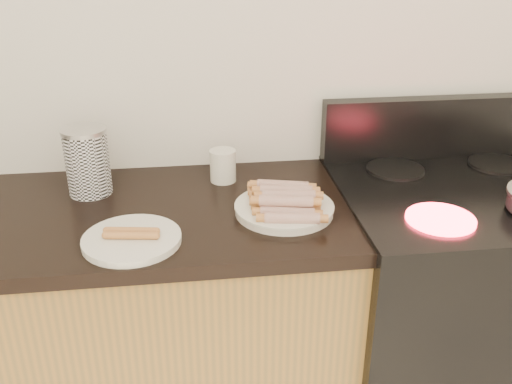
{
  "coord_description": "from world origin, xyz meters",
  "views": [
    {
      "loc": [
        -0.04,
        0.26,
        1.61
      ],
      "look_at": [
        0.14,
        1.62,
        0.97
      ],
      "focal_mm": 40.0,
      "sensor_mm": 36.0,
      "label": 1
    }
  ],
  "objects": [
    {
      "name": "burner_far_left",
      "position": [
        0.61,
        1.84,
        0.92
      ],
      "size": [
        0.18,
        0.18,
        0.01
      ],
      "primitive_type": "cylinder",
      "color": "black",
      "rests_on": "stove"
    },
    {
      "name": "wall_back",
      "position": [
        0.0,
        2.0,
        1.3
      ],
      "size": [
        4.0,
        0.04,
        2.6
      ],
      "primitive_type": "cube",
      "color": "silver",
      "rests_on": "ground"
    },
    {
      "name": "stove",
      "position": [
        0.78,
        1.68,
        0.46
      ],
      "size": [
        0.76,
        0.65,
        0.91
      ],
      "color": "black",
      "rests_on": "floor"
    },
    {
      "name": "burner_near_left",
      "position": [
        0.61,
        1.51,
        0.92
      ],
      "size": [
        0.18,
        0.18,
        0.01
      ],
      "primitive_type": "cylinder",
      "color": "#FF1E2D",
      "rests_on": "stove"
    },
    {
      "name": "main_plate",
      "position": [
        0.22,
        1.62,
        0.91
      ],
      "size": [
        0.35,
        0.35,
        0.02
      ],
      "primitive_type": "cylinder",
      "rotation": [
        0.0,
        0.0,
        0.41
      ],
      "color": "white",
      "rests_on": "counter_slab"
    },
    {
      "name": "plain_sausages",
      "position": [
        -0.18,
        1.51,
        0.93
      ],
      "size": [
        0.13,
        0.06,
        0.02
      ],
      "rotation": [
        0.0,
        0.0,
        -0.15
      ],
      "color": "#B85D38",
      "rests_on": "side_plate"
    },
    {
      "name": "hotdog_pile",
      "position": [
        0.22,
        1.62,
        0.94
      ],
      "size": [
        0.14,
        0.25,
        0.06
      ],
      "rotation": [
        0.0,
        0.0,
        -0.21
      ],
      "color": "maroon",
      "rests_on": "main_plate"
    },
    {
      "name": "canister",
      "position": [
        -0.32,
        1.82,
        1.0
      ],
      "size": [
        0.13,
        0.13,
        0.2
      ],
      "rotation": [
        0.0,
        0.0,
        -0.34
      ],
      "color": "white",
      "rests_on": "counter_slab"
    },
    {
      "name": "mug",
      "position": [
        0.07,
        1.86,
        0.95
      ],
      "size": [
        0.08,
        0.08,
        0.1
      ],
      "primitive_type": "cylinder",
      "rotation": [
        0.0,
        0.0,
        -0.04
      ],
      "color": "white",
      "rests_on": "counter_slab"
    },
    {
      "name": "burner_far_right",
      "position": [
        0.95,
        1.84,
        0.92
      ],
      "size": [
        0.18,
        0.18,
        0.01
      ],
      "primitive_type": "cylinder",
      "color": "black",
      "rests_on": "stove"
    },
    {
      "name": "side_plate",
      "position": [
        -0.18,
        1.51,
        0.91
      ],
      "size": [
        0.27,
        0.27,
        0.02
      ],
      "primitive_type": "cylinder",
      "rotation": [
        0.0,
        0.0,
        0.09
      ],
      "color": "silver",
      "rests_on": "counter_slab"
    },
    {
      "name": "stove_panel",
      "position": [
        0.78,
        1.96,
        1.01
      ],
      "size": [
        0.76,
        0.06,
        0.2
      ],
      "primitive_type": "cube",
      "color": "black",
      "rests_on": "stove"
    }
  ]
}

